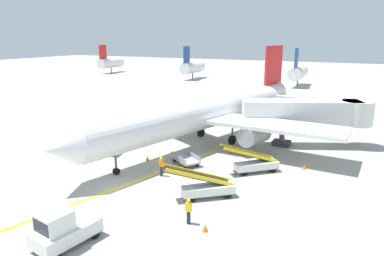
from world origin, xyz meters
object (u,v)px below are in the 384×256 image
Objects in this scene: airliner at (208,112)px; safety_cone_wingtip_left at (147,158)px; belt_loader_aft_hold at (206,186)px; safety_cone_nose_left at (205,228)px; baggage_tug_near_wing at (77,143)px; safety_cone_nose_right at (304,167)px; jet_bridge at (314,113)px; pushback_tug at (63,229)px; belt_loader_forward_hold at (254,163)px; ground_crew_marshaller at (161,166)px; baggage_cart_loaded at (185,159)px; safety_cone_wingtip_right at (178,132)px; baggage_cart_empty_trailing at (113,148)px; ground_crew_wing_walker at (189,210)px.

safety_cone_wingtip_left is at bearing -110.11° from airliner.
belt_loader_aft_hold is 4.77m from safety_cone_nose_left.
baggage_tug_near_wing reaches higher than safety_cone_nose_left.
baggage_tug_near_wing is 6.08× the size of safety_cone_nose_right.
pushback_tug is at bearing -110.56° from jet_bridge.
belt_loader_aft_hold reaches higher than pushback_tug.
belt_loader_aft_hold is 10.58× the size of safety_cone_nose_left.
belt_loader_forward_hold is 10.29× the size of safety_cone_wingtip_left.
jet_bridge is at bearing 55.37° from ground_crew_marshaller.
belt_loader_forward_hold reaches higher than baggage_cart_loaded.
jet_bridge is 29.14× the size of safety_cone_nose_left.
ground_crew_marshaller is 12.47m from safety_cone_nose_right.
airliner reaches higher than baggage_tug_near_wing.
safety_cone_wingtip_left and safety_cone_wingtip_right have the same top height.
safety_cone_wingtip_right is (-9.88, 13.82, -0.56)m from belt_loader_aft_hold.
baggage_tug_near_wing is at bearing 167.35° from belt_loader_aft_hold.
ground_crew_marshaller is at bearing -146.06° from belt_loader_forward_hold.
baggage_cart_loaded is (-6.07, -1.05, -0.31)m from belt_loader_forward_hold.
belt_loader_forward_hold is (6.91, -5.81, -2.64)m from airliner.
safety_cone_wingtip_left is (-13.00, -11.66, -3.32)m from jet_bridge.
safety_cone_nose_left is at bearing -56.93° from safety_cone_wingtip_right.
safety_cone_wingtip_right is at bearing 103.25° from pushback_tug.
safety_cone_nose_left is (17.57, -7.83, -0.71)m from baggage_tug_near_wing.
baggage_cart_empty_trailing is at bearing 119.36° from pushback_tug.
belt_loader_aft_hold is 2.74× the size of ground_crew_marshaller.
belt_loader_forward_hold is 10.31m from ground_crew_wing_walker.
baggage_cart_loaded is at bearing -82.94° from airliner.
baggage_cart_empty_trailing is at bearing -147.27° from jet_bridge.
belt_loader_aft_hold is at bearing -66.65° from airliner.
ground_crew_wing_walker is (5.13, 5.15, -0.08)m from pushback_tug.
belt_loader_forward_hold reaches higher than safety_cone_nose_left.
safety_cone_wingtip_right is at bearing 120.62° from ground_crew_wing_walker.
airliner is at bearing 44.72° from baggage_cart_empty_trailing.
belt_loader_forward_hold and belt_loader_aft_hold have the same top height.
pushback_tug is 1.44× the size of baggage_tug_near_wing.
baggage_tug_near_wing is at bearing -140.50° from airliner.
safety_cone_wingtip_right is at bearing 101.42° from safety_cone_wingtip_left.
ground_crew_marshaller is at bearing -146.35° from safety_cone_nose_right.
baggage_cart_empty_trailing is 8.70× the size of safety_cone_wingtip_left.
safety_cone_wingtip_left is at bearing 150.56° from belt_loader_aft_hold.
safety_cone_wingtip_left is (-2.78, -7.58, -3.20)m from airliner.
safety_cone_wingtip_right is at bearing 159.66° from airliner.
baggage_tug_near_wing is 0.75× the size of baggage_cart_loaded.
baggage_tug_near_wing reaches higher than baggage_cart_empty_trailing.
ground_crew_marshaller is (-0.49, -3.36, 0.44)m from baggage_cart_loaded.
safety_cone_nose_left and safety_cone_wingtip_left have the same top height.
airliner is 11.01m from jet_bridge.
baggage_tug_near_wing is 19.24m from safety_cone_nose_left.
baggage_cart_empty_trailing is 8.17m from ground_crew_marshaller.
airliner reaches higher than safety_cone_nose_left.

